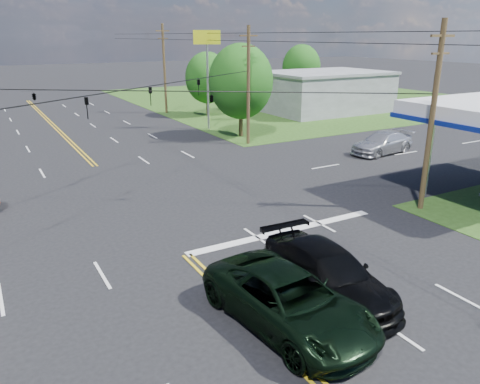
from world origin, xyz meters
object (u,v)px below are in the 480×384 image
pole_ne (248,85)px  pole_right_far (164,68)px  pole_se (432,116)px  tree_right_a (241,82)px  pickup_dkgreen (289,300)px  suv_black (327,273)px  tree_far_r (301,67)px  retail_ne (324,93)px  tree_right_b (207,78)px

pole_ne → pole_right_far: pole_right_far is taller
pole_se → pole_ne: 18.00m
tree_right_a → pole_ne: bearing=-108.4°
pickup_dkgreen → suv_black: bearing=13.2°
tree_far_r → pole_ne: bearing=-135.0°
pole_ne → tree_right_a: (1.00, 3.00, -0.05)m
pole_right_far → pickup_dkgreen: (-12.17, -42.14, -4.30)m
pole_se → retail_ne: bearing=59.6°
retail_ne → pickup_dkgreen: size_ratio=2.23×
pole_ne → tree_far_r: (21.00, 21.00, -0.37)m
pole_se → tree_right_a: size_ratio=1.16×
pole_ne → tree_right_a: size_ratio=1.16×
pole_ne → pickup_dkgreen: bearing=-117.7°
pole_ne → pole_right_far: 19.00m
pole_ne → suv_black: 24.84m
pole_se → pickup_dkgreen: pole_se is taller
pole_right_far → tree_right_a: (1.00, -16.00, -0.30)m
pickup_dkgreen → suv_black: suv_black is taller
retail_ne → tree_far_r: tree_far_r is taller
pole_se → tree_right_a: pole_se is taller
retail_ne → pole_ne: pole_ne is taller
retail_ne → pole_right_far: 19.02m
tree_far_r → suv_black: size_ratio=1.26×
tree_far_r → retail_ne: bearing=-111.8°
tree_right_a → tree_right_b: size_ratio=1.15×
pole_ne → pole_right_far: size_ratio=0.95×
pole_se → pole_right_far: size_ratio=0.95×
pole_se → pole_right_far: (0.00, 37.00, 0.25)m
pickup_dkgreen → suv_black: size_ratio=1.04×
tree_far_r → tree_right_b: bearing=-161.1°
pole_se → tree_right_a: bearing=87.3°
retail_ne → pole_ne: 20.43m
tree_right_a → suv_black: (-11.00, -25.38, -3.99)m
pole_right_far → pole_se: bearing=-90.0°
pole_right_far → suv_black: bearing=-103.6°
tree_right_b → pickup_dkgreen: bearing=-112.3°
tree_right_b → suv_black: size_ratio=1.17×
tree_right_b → tree_far_r: size_ratio=0.93×
pole_ne → tree_right_b: size_ratio=1.34×
pole_se → pole_right_far: 37.00m
tree_right_b → pickup_dkgreen: 41.37m
tree_right_a → pickup_dkgreen: tree_right_a is taller
suv_black → pole_ne: bearing=68.8°
retail_ne → pole_ne: size_ratio=1.47×
tree_right_a → pickup_dkgreen: size_ratio=1.30×
tree_right_a → pickup_dkgreen: 29.54m
retail_ne → pole_right_far: pole_right_far is taller
pole_right_far → tree_right_a: bearing=-86.4°
tree_right_a → pole_se: bearing=-92.7°
pickup_dkgreen → suv_black: 2.30m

